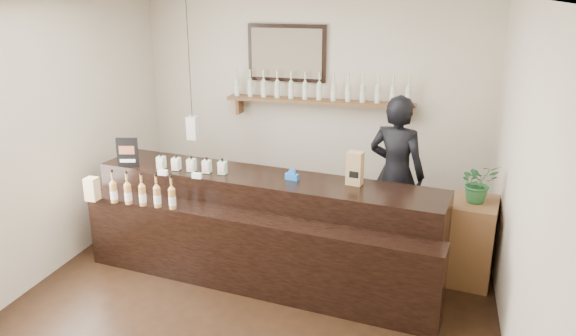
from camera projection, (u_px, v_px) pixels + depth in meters
The scene contains 10 objects.
ground at pixel (255, 301), 5.41m from camera, with size 5.00×5.00×0.00m, color black.
room_shell at pixel (251, 130), 4.88m from camera, with size 5.00×5.00×5.00m.
back_wall_decor at pixel (301, 81), 7.08m from camera, with size 2.66×0.96×1.69m.
counter at pixel (261, 230), 5.80m from camera, with size 3.75×1.47×1.20m.
promo_sign at pixel (127, 152), 6.02m from camera, with size 0.23×0.08×0.32m.
paper_bag at pixel (355, 168), 5.47m from camera, with size 0.17×0.14×0.33m.
tape_dispenser at pixel (292, 176), 5.64m from camera, with size 0.15×0.08×0.12m.
side_cabinet at pixel (472, 241), 5.69m from camera, with size 0.51×0.65×0.86m.
potted_plant at pixel (478, 183), 5.50m from camera, with size 0.36×0.31×0.40m, color #255E2E.
shopkeeper at pixel (397, 164), 6.23m from camera, with size 0.74×0.48×2.02m, color black.
Camera 1 is at (1.55, -4.50, 2.90)m, focal length 35.00 mm.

